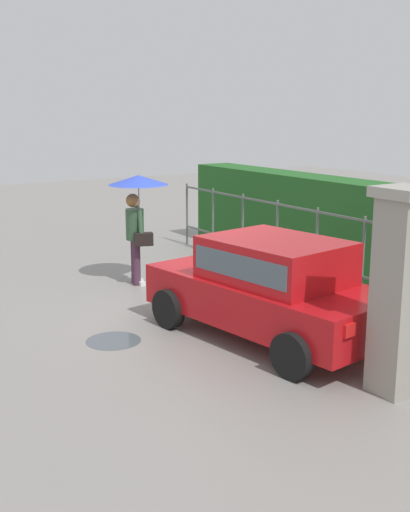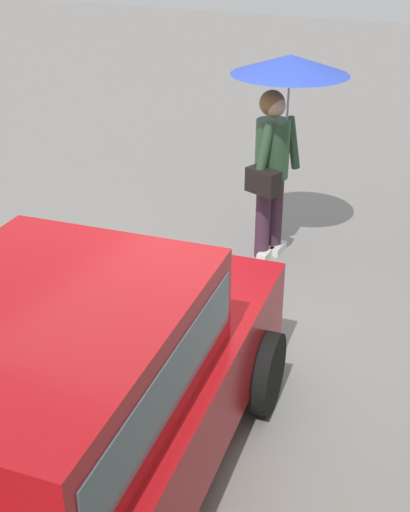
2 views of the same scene
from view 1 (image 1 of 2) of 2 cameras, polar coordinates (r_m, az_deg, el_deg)
The scene contains 7 objects.
ground_plane at distance 10.76m, azimuth 0.23°, elevation -4.63°, with size 40.00×40.00×0.00m, color gray.
car at distance 9.19m, azimuth 5.84°, elevation -2.55°, with size 3.91×2.27×1.48m.
pedestrian at distance 12.03m, azimuth -6.06°, elevation 4.85°, with size 1.12×1.12×2.06m.
gate_pillar at distance 7.60m, azimuth 16.95°, elevation -2.94°, with size 0.60×0.60×2.42m.
fence_section at distance 12.00m, azimuth 9.91°, elevation 1.09°, with size 9.37×0.05×1.50m.
hedge_row at distance 12.73m, azimuth 13.55°, elevation 2.17°, with size 10.32×0.90×1.90m, color #235B23.
puddle_near at distance 9.36m, azimuth -8.17°, elevation -7.49°, with size 0.79×0.79×0.00m, color #4C545B.
Camera 1 is at (8.63, -5.56, 3.24)m, focal length 44.86 mm.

